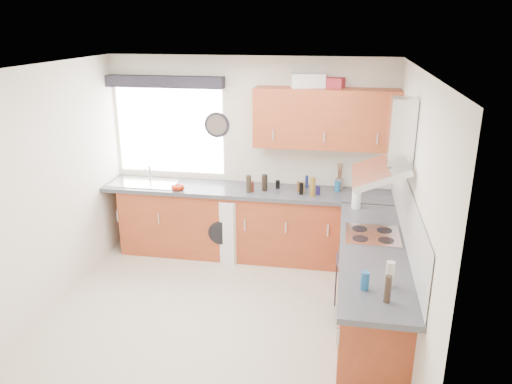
% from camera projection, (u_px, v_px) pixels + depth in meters
% --- Properties ---
extents(ground_plane, '(3.60, 3.60, 0.00)m').
position_uv_depth(ground_plane, '(218.00, 318.00, 5.11)').
color(ground_plane, beige).
extents(ceiling, '(3.60, 3.60, 0.02)m').
position_uv_depth(ceiling, '(210.00, 69.00, 4.30)').
color(ceiling, white).
rests_on(ceiling, wall_back).
extents(wall_back, '(3.60, 0.02, 2.50)m').
position_uv_depth(wall_back, '(250.00, 156.00, 6.39)').
color(wall_back, silver).
rests_on(wall_back, ground_plane).
extents(wall_front, '(3.60, 0.02, 2.50)m').
position_uv_depth(wall_front, '(140.00, 305.00, 3.03)').
color(wall_front, silver).
rests_on(wall_front, ground_plane).
extents(wall_left, '(0.02, 3.60, 2.50)m').
position_uv_depth(wall_left, '(41.00, 193.00, 5.01)').
color(wall_left, silver).
rests_on(wall_left, ground_plane).
extents(wall_right, '(0.02, 3.60, 2.50)m').
position_uv_depth(wall_right, '(411.00, 216.00, 4.41)').
color(wall_right, silver).
rests_on(wall_right, ground_plane).
extents(window, '(1.40, 0.02, 1.10)m').
position_uv_depth(window, '(170.00, 130.00, 6.45)').
color(window, white).
rests_on(window, wall_back).
extents(window_blind, '(1.50, 0.18, 0.14)m').
position_uv_depth(window_blind, '(165.00, 82.00, 6.17)').
color(window_blind, black).
rests_on(window_blind, wall_back).
extents(splashback, '(0.01, 3.00, 0.54)m').
position_uv_depth(splashback, '(406.00, 212.00, 4.72)').
color(splashback, white).
rests_on(splashback, wall_right).
extents(base_cab_back, '(3.00, 0.58, 0.86)m').
position_uv_depth(base_cab_back, '(238.00, 223.00, 6.40)').
color(base_cab_back, brown).
rests_on(base_cab_back, ground_plane).
extents(base_cab_corner, '(0.60, 0.60, 0.86)m').
position_uv_depth(base_cab_corner, '(365.00, 232.00, 6.13)').
color(base_cab_corner, brown).
rests_on(base_cab_corner, ground_plane).
extents(base_cab_right, '(0.58, 2.10, 0.86)m').
position_uv_depth(base_cab_right, '(370.00, 287.00, 4.87)').
color(base_cab_right, brown).
rests_on(base_cab_right, ground_plane).
extents(worktop_back, '(3.60, 0.62, 0.05)m').
position_uv_depth(worktop_back, '(245.00, 191.00, 6.23)').
color(worktop_back, '#37373D').
rests_on(worktop_back, base_cab_back).
extents(worktop_right, '(0.62, 2.42, 0.05)m').
position_uv_depth(worktop_right, '(374.00, 251.00, 4.58)').
color(worktop_right, '#37373D').
rests_on(worktop_right, base_cab_right).
extents(sink, '(0.84, 0.46, 0.10)m').
position_uv_depth(sink, '(144.00, 180.00, 6.42)').
color(sink, silver).
rests_on(sink, worktop_back).
extents(oven, '(0.56, 0.58, 0.85)m').
position_uv_depth(oven, '(369.00, 280.00, 5.01)').
color(oven, black).
rests_on(oven, ground_plane).
extents(hob_plate, '(0.52, 0.52, 0.01)m').
position_uv_depth(hob_plate, '(372.00, 235.00, 4.85)').
color(hob_plate, silver).
rests_on(hob_plate, worktop_right).
extents(extractor_hood, '(0.52, 0.78, 0.66)m').
position_uv_depth(extractor_hood, '(391.00, 150.00, 4.56)').
color(extractor_hood, silver).
rests_on(extractor_hood, wall_right).
extents(upper_cabinets, '(1.70, 0.35, 0.70)m').
position_uv_depth(upper_cabinets, '(326.00, 118.00, 5.89)').
color(upper_cabinets, brown).
rests_on(upper_cabinets, wall_back).
extents(washing_machine, '(0.70, 0.68, 0.82)m').
position_uv_depth(washing_machine, '(225.00, 224.00, 6.42)').
color(washing_machine, white).
rests_on(washing_machine, ground_plane).
extents(wall_clock, '(0.32, 0.04, 0.32)m').
position_uv_depth(wall_clock, '(217.00, 125.00, 6.31)').
color(wall_clock, black).
rests_on(wall_clock, wall_back).
extents(casserole, '(0.44, 0.36, 0.16)m').
position_uv_depth(casserole, '(307.00, 80.00, 5.88)').
color(casserole, white).
rests_on(casserole, upper_cabinets).
extents(storage_box, '(0.29, 0.26, 0.11)m').
position_uv_depth(storage_box, '(333.00, 83.00, 5.83)').
color(storage_box, '#A12630').
rests_on(storage_box, upper_cabinets).
extents(utensil_pot, '(0.12, 0.12, 0.14)m').
position_uv_depth(utensil_pot, '(339.00, 184.00, 6.19)').
color(utensil_pot, gray).
rests_on(utensil_pot, worktop_back).
extents(kitchen_roll, '(0.12, 0.12, 0.22)m').
position_uv_depth(kitchen_roll, '(356.00, 199.00, 5.54)').
color(kitchen_roll, white).
rests_on(kitchen_roll, worktop_right).
extents(tomato_cluster, '(0.18, 0.18, 0.06)m').
position_uv_depth(tomato_cluster, '(178.00, 187.00, 6.16)').
color(tomato_cluster, '#B11F04').
rests_on(tomato_cluster, worktop_back).
extents(jar_0, '(0.06, 0.06, 0.12)m').
position_uv_depth(jar_0, '(251.00, 187.00, 6.10)').
color(jar_0, '#521E11').
rests_on(jar_0, worktop_back).
extents(jar_1, '(0.06, 0.06, 0.24)m').
position_uv_depth(jar_1, '(313.00, 187.00, 5.90)').
color(jar_1, brown).
rests_on(jar_1, worktop_back).
extents(jar_2, '(0.05, 0.05, 0.10)m').
position_uv_depth(jar_2, '(278.00, 184.00, 6.21)').
color(jar_2, black).
rests_on(jar_2, worktop_back).
extents(jar_3, '(0.04, 0.04, 0.15)m').
position_uv_depth(jar_3, '(303.00, 187.00, 6.04)').
color(jar_3, '#A47638').
rests_on(jar_3, worktop_back).
extents(jar_4, '(0.04, 0.04, 0.16)m').
position_uv_depth(jar_4, '(307.00, 182.00, 6.22)').
color(jar_4, '#151D49').
rests_on(jar_4, worktop_back).
extents(jar_5, '(0.06, 0.06, 0.16)m').
position_uv_depth(jar_5, '(264.00, 183.00, 6.17)').
color(jar_5, maroon).
rests_on(jar_5, worktop_back).
extents(jar_6, '(0.04, 0.04, 0.13)m').
position_uv_depth(jar_6, '(298.00, 187.00, 6.09)').
color(jar_6, brown).
rests_on(jar_6, worktop_back).
extents(jar_7, '(0.07, 0.07, 0.12)m').
position_uv_depth(jar_7, '(337.00, 186.00, 6.12)').
color(jar_7, '#1D5F8E').
rests_on(jar_7, worktop_back).
extents(jar_8, '(0.06, 0.06, 0.22)m').
position_uv_depth(jar_8, '(249.00, 184.00, 6.05)').
color(jar_8, black).
rests_on(jar_8, worktop_back).
extents(jar_9, '(0.05, 0.05, 0.15)m').
position_uv_depth(jar_9, '(301.00, 189.00, 5.99)').
color(jar_9, black).
rests_on(jar_9, worktop_back).
extents(jar_10, '(0.05, 0.05, 0.10)m').
position_uv_depth(jar_10, '(318.00, 190.00, 6.00)').
color(jar_10, navy).
rests_on(jar_10, worktop_back).
extents(jar_11, '(0.07, 0.07, 0.21)m').
position_uv_depth(jar_11, '(265.00, 183.00, 6.11)').
color(jar_11, black).
rests_on(jar_11, worktop_back).
extents(bottle_0, '(0.05, 0.05, 0.22)m').
position_uv_depth(bottle_0, '(388.00, 289.00, 3.67)').
color(bottle_0, '#35271D').
rests_on(bottle_0, worktop_right).
extents(bottle_1, '(0.07, 0.07, 0.15)m').
position_uv_depth(bottle_1, '(365.00, 281.00, 3.86)').
color(bottle_1, navy).
rests_on(bottle_1, worktop_right).
extents(bottle_2, '(0.07, 0.07, 0.21)m').
position_uv_depth(bottle_2, '(390.00, 274.00, 3.89)').
color(bottle_2, '#BBAFA0').
rests_on(bottle_2, worktop_right).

